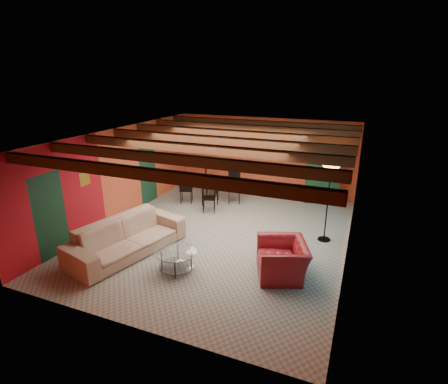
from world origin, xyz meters
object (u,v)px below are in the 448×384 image
at_px(dining_table, 210,188).
at_px(armoire, 324,175).
at_px(armchair, 282,259).
at_px(floor_lamp, 327,204).
at_px(potted_plant, 327,140).
at_px(coffee_table, 176,261).
at_px(vase, 210,170).
at_px(sofa, 127,237).

xyz_separation_m(dining_table, armoire, (3.49, 1.58, 0.40)).
bearing_deg(armchair, floor_lamp, 141.11).
bearing_deg(dining_table, floor_lamp, -19.91).
bearing_deg(armchair, armoire, 156.21).
bearing_deg(armoire, potted_plant, 0.00).
height_order(coffee_table, floor_lamp, floor_lamp).
bearing_deg(vase, armchair, -46.80).
bearing_deg(armoire, dining_table, -171.33).
height_order(armoire, potted_plant, potted_plant).
distance_m(armoire, potted_plant, 1.19).
distance_m(armoire, vase, 3.83).
bearing_deg(armchair, coffee_table, -93.69).
height_order(dining_table, potted_plant, potted_plant).
distance_m(dining_table, potted_plant, 4.14).
height_order(sofa, armchair, sofa).
bearing_deg(coffee_table, floor_lamp, 44.31).
relative_size(sofa, dining_table, 1.44).
bearing_deg(vase, floor_lamp, -19.91).
relative_size(dining_table, vase, 10.12).
relative_size(sofa, armoire, 1.58).
relative_size(armoire, vase, 9.23).
xyz_separation_m(armchair, vase, (-3.29, 3.50, 0.78)).
bearing_deg(armoire, coffee_table, -128.24).
height_order(coffee_table, dining_table, dining_table).
height_order(armchair, armoire, armoire).
xyz_separation_m(dining_table, potted_plant, (3.49, 1.58, 1.58)).
bearing_deg(armoire, vase, -171.33).
bearing_deg(vase, sofa, -95.88).
bearing_deg(floor_lamp, sofa, -149.75).
bearing_deg(potted_plant, armoire, 0.00).
bearing_deg(potted_plant, armchair, -92.23).
xyz_separation_m(sofa, coffee_table, (1.49, -0.25, -0.19)).
relative_size(sofa, armchair, 2.51).
height_order(armchair, potted_plant, potted_plant).
xyz_separation_m(sofa, potted_plant, (3.89, 5.54, 1.68)).
relative_size(armchair, dining_table, 0.58).
xyz_separation_m(coffee_table, vase, (-1.08, 4.21, 0.92)).
distance_m(sofa, armoire, 6.79).
bearing_deg(sofa, dining_table, 8.70).
distance_m(dining_table, floor_lamp, 4.21).
relative_size(coffee_table, dining_table, 0.45).
bearing_deg(dining_table, coffee_table, -75.60).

